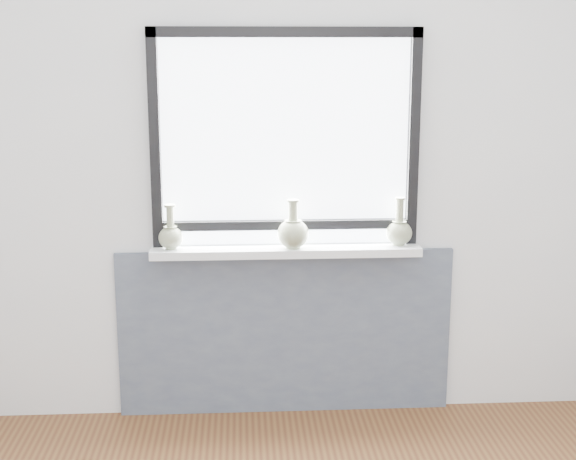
{
  "coord_description": "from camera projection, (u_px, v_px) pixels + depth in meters",
  "views": [
    {
      "loc": [
        -0.22,
        -2.1,
        1.85
      ],
      "look_at": [
        0.0,
        1.55,
        1.02
      ],
      "focal_mm": 50.0,
      "sensor_mm": 36.0,
      "label": 1
    }
  ],
  "objects": [
    {
      "name": "back_wall",
      "position": [
        285.0,
        163.0,
        3.94
      ],
      "size": [
        3.6,
        0.02,
        2.6
      ],
      "primitive_type": "cube",
      "color": "silver",
      "rests_on": "ground"
    },
    {
      "name": "windowsill",
      "position": [
        286.0,
        251.0,
        3.94
      ],
      "size": [
        1.32,
        0.18,
        0.04
      ],
      "primitive_type": "cube",
      "color": "silver",
      "rests_on": "apron_panel"
    },
    {
      "name": "window",
      "position": [
        285.0,
        135.0,
        3.87
      ],
      "size": [
        1.3,
        0.06,
        1.05
      ],
      "color": "black",
      "rests_on": "windowsill"
    },
    {
      "name": "vase_a",
      "position": [
        171.0,
        235.0,
        3.88
      ],
      "size": [
        0.12,
        0.12,
        0.22
      ],
      "rotation": [
        0.0,
        0.0,
        0.12
      ],
      "color": "#939C79",
      "rests_on": "windowsill"
    },
    {
      "name": "apron_panel",
      "position": [
        285.0,
        332.0,
        4.1
      ],
      "size": [
        1.7,
        0.03,
        0.86
      ],
      "primitive_type": "cube",
      "color": "#535D6C",
      "rests_on": "ground"
    },
    {
      "name": "vase_c",
      "position": [
        399.0,
        231.0,
        3.95
      ],
      "size": [
        0.13,
        0.13,
        0.24
      ],
      "rotation": [
        0.0,
        0.0,
        0.37
      ],
      "color": "#939C79",
      "rests_on": "windowsill"
    },
    {
      "name": "vase_b",
      "position": [
        293.0,
        232.0,
        3.89
      ],
      "size": [
        0.15,
        0.15,
        0.24
      ],
      "rotation": [
        0.0,
        0.0,
        0.16
      ],
      "color": "#939C79",
      "rests_on": "windowsill"
    }
  ]
}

